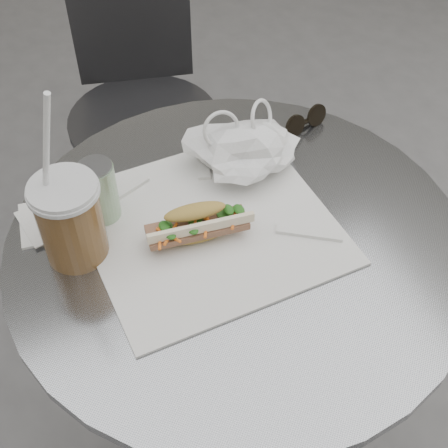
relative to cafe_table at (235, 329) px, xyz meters
name	(u,v)px	position (x,y,z in m)	size (l,w,h in m)	color
cafe_table	(235,329)	(0.00, 0.00, 0.00)	(0.76, 0.76, 0.74)	slate
chair_far	(147,149)	(0.07, 0.73, -0.12)	(0.40, 0.44, 0.76)	#2E2E31
sandwich_paper	(209,225)	(-0.03, 0.04, 0.28)	(0.39, 0.37, 0.00)	white
banh_mi	(196,224)	(-0.06, 0.02, 0.31)	(0.21, 0.11, 0.07)	#B89745
iced_coffee	(70,219)	(-0.25, 0.08, 0.35)	(0.11, 0.11, 0.31)	brown
sunglasses	(305,122)	(0.24, 0.20, 0.29)	(0.10, 0.04, 0.04)	black
plastic_bag	(245,152)	(0.08, 0.14, 0.32)	(0.19, 0.15, 0.09)	white
napkin_stack	(51,220)	(-0.27, 0.16, 0.28)	(0.12, 0.12, 0.01)	white
drink_can	(99,192)	(-0.18, 0.14, 0.33)	(0.06, 0.06, 0.11)	#619959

